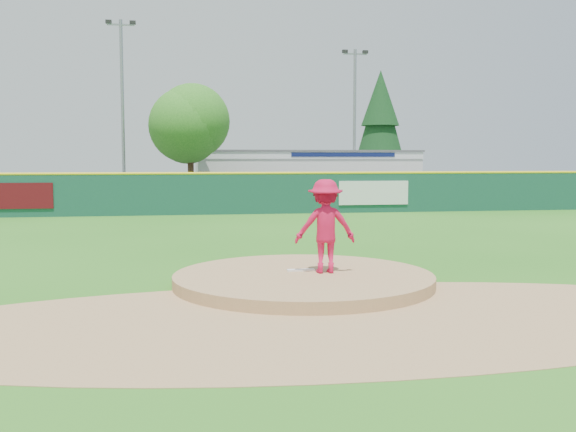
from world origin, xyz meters
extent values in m
plane|color=#286B19|center=(0.00, 0.00, 0.00)|extent=(120.00, 120.00, 0.00)
cylinder|color=#9E774C|center=(0.00, 0.00, 0.00)|extent=(5.50, 5.50, 0.50)
cube|color=white|center=(0.00, 0.30, 0.27)|extent=(0.60, 0.15, 0.04)
cylinder|color=#9E774C|center=(0.00, -3.00, 0.01)|extent=(15.40, 15.40, 0.01)
cube|color=#38383A|center=(0.00, 27.00, 0.01)|extent=(44.00, 16.00, 0.02)
imported|color=#C0103B|center=(0.48, 0.04, 1.25)|extent=(1.32, 0.80, 1.99)
imported|color=silver|center=(2.85, 23.87, 0.65)|extent=(4.87, 3.11, 1.25)
cube|color=silver|center=(6.00, 32.00, 1.60)|extent=(15.00, 8.00, 3.20)
cube|color=white|center=(6.00, 27.98, 3.00)|extent=(15.00, 0.06, 0.55)
cube|color=#0F194C|center=(8.00, 27.94, 3.00)|extent=(7.00, 0.03, 0.28)
cube|color=#59595B|center=(6.00, 32.00, 3.25)|extent=(15.20, 8.20, 0.12)
cube|color=#530B11|center=(-10.24, 17.92, 1.00)|extent=(3.60, 0.04, 1.20)
cube|color=white|center=(7.01, 17.92, 1.00)|extent=(3.60, 0.04, 1.20)
cube|color=blue|center=(-11.98, 22.85, 1.62)|extent=(1.08, 1.08, 0.11)
cube|color=gray|center=(-11.98, 22.85, 0.79)|extent=(1.04, 1.04, 1.58)
cube|color=#144335|center=(0.00, 18.00, 1.00)|extent=(40.00, 0.10, 2.00)
cylinder|color=yellow|center=(0.00, 18.00, 2.00)|extent=(40.00, 0.14, 0.14)
cylinder|color=#382314|center=(-2.00, 25.00, 1.30)|extent=(0.36, 0.36, 2.60)
sphere|color=#387F23|center=(-2.00, 25.00, 4.56)|extent=(5.60, 5.60, 5.60)
cylinder|color=#382314|center=(13.00, 36.00, 0.80)|extent=(0.40, 0.40, 1.60)
cone|color=#113A16|center=(13.00, 36.00, 5.55)|extent=(4.40, 4.40, 7.90)
cylinder|color=gray|center=(-6.00, 27.00, 5.50)|extent=(0.20, 0.20, 11.00)
cube|color=gray|center=(-6.00, 27.00, 10.70)|extent=(1.60, 0.10, 0.10)
cube|color=black|center=(-6.70, 27.00, 10.85)|extent=(0.35, 0.25, 0.20)
cube|color=black|center=(-5.30, 27.00, 10.85)|extent=(0.35, 0.25, 0.20)
cylinder|color=gray|center=(9.00, 29.00, 5.00)|extent=(0.20, 0.20, 10.00)
cube|color=gray|center=(9.00, 29.00, 9.70)|extent=(1.60, 0.10, 0.10)
cube|color=black|center=(8.30, 29.00, 9.85)|extent=(0.35, 0.25, 0.20)
cube|color=black|center=(9.70, 29.00, 9.85)|extent=(0.35, 0.25, 0.20)
camera|label=1|loc=(-2.51, -13.19, 2.65)|focal=40.00mm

